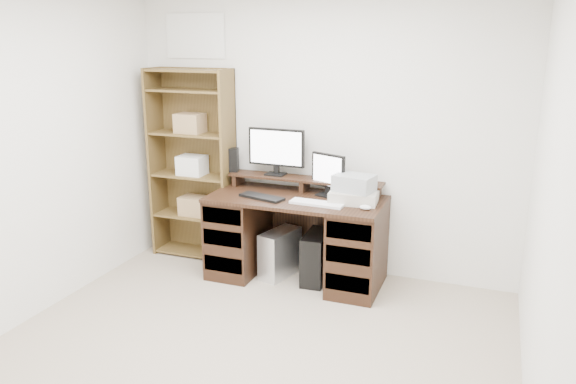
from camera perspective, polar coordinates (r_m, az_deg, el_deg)
The scene contains 14 objects.
room at distance 3.18m, azimuth -7.45°, elevation 0.35°, with size 3.54×4.04×2.54m.
desk at distance 4.91m, azimuth 0.88°, elevation -4.56°, with size 1.50×0.70×0.75m.
riser_shelf at distance 4.97m, azimuth 1.71°, elevation 1.14°, with size 1.40×0.22×0.12m.
monitor_wide at distance 5.03m, azimuth -1.20°, elevation 4.38°, with size 0.53×0.14×0.42m.
monitor_small at distance 4.80m, azimuth 4.09°, elevation 1.92°, with size 0.32×0.18×0.37m.
speaker at distance 5.20m, azimuth -5.56°, elevation 3.28°, with size 0.09×0.09×0.22m, color black.
keyboard_black at distance 4.76m, azimuth -2.68°, elevation -0.52°, with size 0.40×0.13×0.02m, color black.
keyboard_white at distance 4.59m, azimuth 2.96°, elevation -1.16°, with size 0.45×0.14×0.02m, color white.
mouse at distance 4.49m, azimuth 7.87°, elevation -1.56°, with size 0.10×0.06×0.04m, color white.
printer at distance 4.67m, azimuth 6.70°, elevation -0.47°, with size 0.39×0.29×0.10m, color #B4AB9D.
basket at distance 4.64m, azimuth 6.75°, elevation 0.91°, with size 0.32×0.23×0.14m, color #9AA0A4.
tower_silver at distance 5.03m, azimuth -0.82°, elevation -6.24°, with size 0.19×0.42×0.42m, color silver.
tower_black at distance 4.94m, azimuth 2.91°, elevation -6.61°, with size 0.21×0.45×0.44m.
bookshelf at distance 5.41m, azimuth -9.59°, elevation 2.94°, with size 0.80×0.30×1.80m.
Camera 1 is at (1.46, -2.70, 2.08)m, focal length 35.00 mm.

